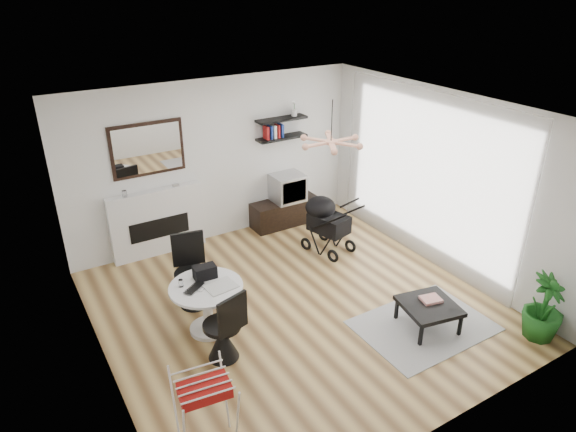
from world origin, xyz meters
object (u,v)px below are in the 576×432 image
drying_rack (205,410)px  tv_console (285,212)px  fireplace (157,215)px  dining_table (207,301)px  crt_tv (288,187)px  coffee_table (429,307)px  potted_plant (544,308)px  stroller (326,226)px

drying_rack → tv_console: bearing=57.4°
fireplace → dining_table: size_ratio=2.36×
tv_console → crt_tv: size_ratio=2.22×
dining_table → crt_tv: bearing=40.8°
fireplace → coffee_table: size_ratio=2.75×
crt_tv → drying_rack: crt_tv is taller
drying_rack → potted_plant: (4.19, -0.66, 0.01)m
potted_plant → crt_tv: bearing=103.1°
coffee_table → crt_tv: bearing=89.4°
crt_tv → coffee_table: crt_tv is taller
fireplace → stroller: fireplace is taller
tv_console → drying_rack: 4.87m
drying_rack → dining_table: bearing=73.4°
potted_plant → fireplace: bearing=126.4°
drying_rack → stroller: size_ratio=0.80×
tv_console → potted_plant: bearing=-76.3°
crt_tv → stroller: stroller is taller
drying_rack → crt_tv: bearing=56.8°
crt_tv → drying_rack: 4.91m
fireplace → drying_rack: bearing=-102.2°
dining_table → potted_plant: size_ratio=1.05×
potted_plant → drying_rack: bearing=171.1°
fireplace → potted_plant: 5.65m
crt_tv → coffee_table: bearing=-90.6°
stroller → potted_plant: stroller is taller
tv_console → dining_table: 3.22m
dining_table → drying_rack: bearing=-113.7°
fireplace → coffee_table: 4.35m
fireplace → drying_rack: (-0.84, -3.89, -0.26)m
stroller → coffee_table: size_ratio=1.28×
drying_rack → coffee_table: (3.14, 0.21, -0.11)m
crt_tv → dining_table: crt_tv is taller
stroller → fireplace: bearing=136.1°
tv_console → stroller: size_ratio=1.23×
tv_console → drying_rack: bearing=-129.8°
crt_tv → drying_rack: bearing=-130.3°
fireplace → crt_tv: 2.34m
fireplace → drying_rack: fireplace is taller
crt_tv → dining_table: 3.26m
fireplace → drying_rack: size_ratio=2.68×
potted_plant → coffee_table: bearing=140.7°
coffee_table → potted_plant: size_ratio=0.90×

